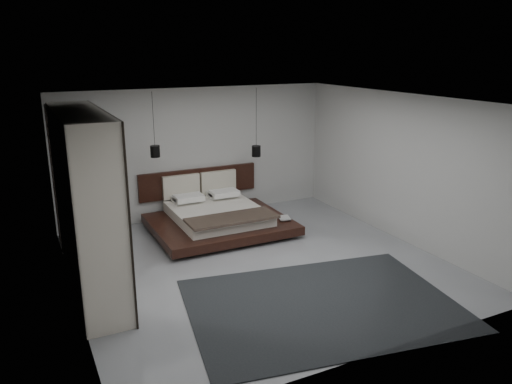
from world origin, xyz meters
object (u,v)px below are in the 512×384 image
bed (217,216)px  wardrobe (87,205)px  rug (322,305)px  pendant_right (256,151)px  pendant_left (155,151)px  lattice_screen (55,178)px

bed → wardrobe: size_ratio=0.95×
bed → wardrobe: 3.36m
rug → wardrobe: bearing=146.1°
pendant_right → wardrobe: bearing=-151.2°
bed → pendant_left: size_ratio=2.12×
bed → pendant_right: size_ratio=1.84×
pendant_left → pendant_right: size_ratio=0.87×
pendant_left → pendant_right: (2.19, -0.00, -0.19)m
pendant_left → rug: (1.28, -4.02, -1.65)m
pendant_right → pendant_left: bearing=180.0°
bed → rug: bearing=-87.1°
pendant_left → wardrobe: (-1.60, -2.09, -0.28)m
pendant_left → bed: bearing=-20.5°
bed → rug: size_ratio=0.70×
pendant_right → rug: (-0.91, -4.02, -1.46)m
bed → pendant_right: bearing=20.5°
pendant_right → rug: pendant_right is taller
pendant_right → lattice_screen: bearing=178.2°
rug → pendant_left: bearing=107.6°
lattice_screen → wardrobe: size_ratio=0.93×
pendant_right → rug: bearing=-102.8°
lattice_screen → pendant_left: (1.85, -0.13, 0.36)m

